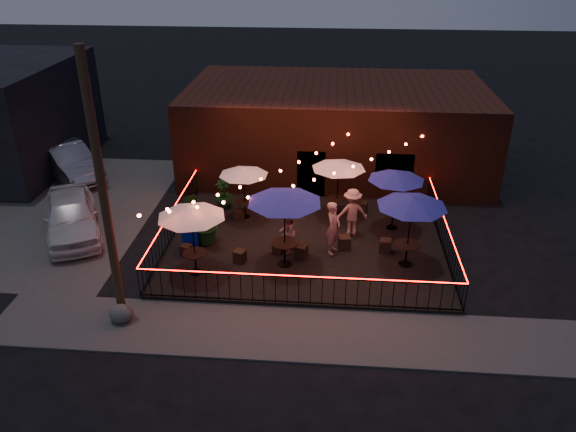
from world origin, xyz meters
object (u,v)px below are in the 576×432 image
(cafe_table_2, at_px, (285,198))
(cafe_table_3, at_px, (339,165))
(utility_pole, at_px, (103,193))
(cafe_table_5, at_px, (396,177))
(cafe_table_0, at_px, (191,213))
(boulder, at_px, (121,314))
(cafe_table_1, at_px, (244,172))
(cafe_table_4, at_px, (412,202))
(cooler, at_px, (190,238))

(cafe_table_2, relative_size, cafe_table_3, 1.25)
(utility_pole, distance_m, cafe_table_5, 10.64)
(cafe_table_0, distance_m, cafe_table_5, 7.83)
(utility_pole, relative_size, cafe_table_2, 2.50)
(utility_pole, bearing_deg, boulder, -69.34)
(cafe_table_1, bearing_deg, utility_pole, -114.20)
(cafe_table_4, xyz_separation_m, cafe_table_5, (-0.25, 2.68, -0.22))
(cafe_table_4, height_order, boulder, cafe_table_4)
(cooler, height_order, boulder, cooler)
(cafe_table_1, relative_size, cafe_table_4, 0.80)
(cooler, bearing_deg, cafe_table_3, 13.71)
(cafe_table_1, bearing_deg, cafe_table_0, -103.58)
(cafe_table_0, height_order, cafe_table_4, cafe_table_4)
(cafe_table_3, distance_m, boulder, 9.95)
(cafe_table_0, height_order, boulder, cafe_table_0)
(cafe_table_1, distance_m, cafe_table_3, 3.71)
(cafe_table_3, relative_size, cafe_table_4, 0.82)
(cafe_table_0, xyz_separation_m, cafe_table_2, (2.93, 0.78, 0.28))
(boulder, bearing_deg, cafe_table_4, 23.30)
(cafe_table_2, xyz_separation_m, cooler, (-3.52, 0.83, -2.13))
(cooler, bearing_deg, utility_pole, -125.61)
(utility_pole, relative_size, cafe_table_0, 3.12)
(cooler, bearing_deg, cafe_table_2, -30.31)
(cafe_table_4, distance_m, cooler, 7.95)
(utility_pole, height_order, cafe_table_0, utility_pole)
(cafe_table_4, bearing_deg, utility_pole, -160.08)
(cafe_table_0, bearing_deg, utility_pole, -130.89)
(cafe_table_4, bearing_deg, cafe_table_1, 152.68)
(utility_pole, bearing_deg, cooler, 71.46)
(cafe_table_4, relative_size, boulder, 3.91)
(cafe_table_4, xyz_separation_m, boulder, (-8.74, -3.76, -2.22))
(utility_pole, distance_m, cafe_table_3, 9.64)
(cafe_table_5, bearing_deg, boulder, -142.80)
(utility_pole, height_order, cafe_table_1, utility_pole)
(cafe_table_4, distance_m, boulder, 9.77)
(cafe_table_2, distance_m, cooler, 4.19)
(cafe_table_2, distance_m, cafe_table_3, 4.37)
(cooler, bearing_deg, boulder, -120.97)
(cafe_table_3, relative_size, boulder, 3.20)
(cafe_table_4, height_order, cooler, cafe_table_4)
(cafe_table_2, height_order, boulder, cafe_table_2)
(cafe_table_2, relative_size, cooler, 3.97)
(cafe_table_1, xyz_separation_m, cooler, (-1.61, -2.64, -1.55))
(cafe_table_1, bearing_deg, cafe_table_2, -61.26)
(cafe_table_1, bearing_deg, cafe_table_3, 7.83)
(utility_pole, distance_m, cafe_table_2, 5.73)
(cafe_table_4, height_order, cafe_table_5, cafe_table_4)
(cafe_table_4, bearing_deg, cafe_table_5, 95.44)
(cafe_table_3, bearing_deg, cafe_table_4, -56.62)
(utility_pole, bearing_deg, cafe_table_0, 49.11)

